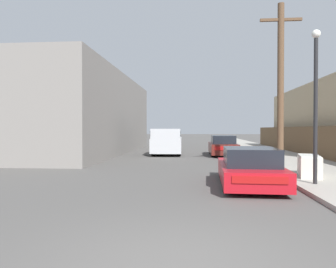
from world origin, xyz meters
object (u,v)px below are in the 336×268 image
at_px(discarded_fridge, 309,166).
at_px(street_lamp, 316,94).
at_px(car_parked_mid, 223,146).
at_px(utility_pole, 281,82).
at_px(parked_sports_car_red, 249,168).
at_px(pickup_truck, 167,141).

relative_size(discarded_fridge, street_lamp, 0.40).
distance_m(discarded_fridge, street_lamp, 2.87).
bearing_deg(street_lamp, discarded_fridge, 77.23).
xyz_separation_m(car_parked_mid, utility_pole, (1.93, -7.39, 3.20)).
bearing_deg(parked_sports_car_red, utility_pole, 67.02).
xyz_separation_m(discarded_fridge, parked_sports_car_red, (-2.29, -1.40, 0.06)).
bearing_deg(utility_pole, street_lamp, -91.65).
bearing_deg(car_parked_mid, discarded_fridge, -78.55).
xyz_separation_m(car_parked_mid, street_lamp, (1.79, -12.03, 2.18)).
relative_size(parked_sports_car_red, utility_pole, 0.63).
bearing_deg(parked_sports_car_red, car_parked_mid, 91.36).
bearing_deg(street_lamp, pickup_truck, 114.02).
distance_m(discarded_fridge, pickup_truck, 12.45).
height_order(parked_sports_car_red, pickup_truck, pickup_truck).
xyz_separation_m(discarded_fridge, car_parked_mid, (-2.16, 10.40, 0.15)).
distance_m(car_parked_mid, pickup_truck, 3.85).
relative_size(parked_sports_car_red, car_parked_mid, 0.98).
bearing_deg(parked_sports_car_red, discarded_fridge, 33.48).
bearing_deg(utility_pole, parked_sports_car_red, -114.95).
relative_size(discarded_fridge, car_parked_mid, 0.40).
relative_size(discarded_fridge, pickup_truck, 0.31).
relative_size(discarded_fridge, parked_sports_car_red, 0.41).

